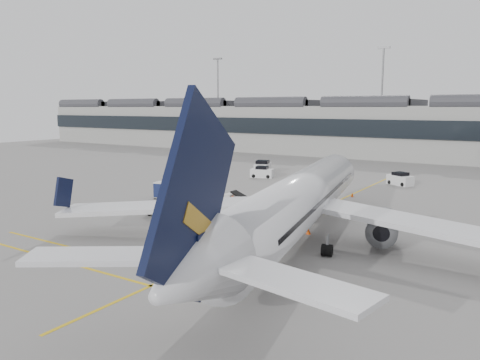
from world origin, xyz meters
The scene contains 18 objects.
ground centered at (0.00, 0.00, 0.00)m, with size 220.00×220.00×0.00m, color gray.
terminal centered at (0.00, 71.93, 6.14)m, with size 200.00×20.45×12.40m.
light_masts centered at (-1.67, 86.00, 14.49)m, with size 113.00×0.60×25.45m.
apron_markings centered at (10.00, 10.00, 0.01)m, with size 0.25×60.00×0.01m, color gold.
airliner_main centered at (13.68, 0.15, 3.42)m, with size 39.26×43.32×11.65m.
belt_loader centered at (2.65, 8.50, 0.58)m, with size 4.82×1.70×1.97m.
baggage_cart_a centered at (1.98, 1.77, 0.93)m, with size 2.00×1.82×1.74m.
baggage_cart_b centered at (3.44, 2.15, 1.02)m, with size 1.92×1.63×1.90m.
baggage_cart_c centered at (-3.42, 7.21, 0.86)m, with size 1.88×1.74×1.60m.
baggage_cart_d centered at (-8.02, 8.60, 1.07)m, with size 2.24×2.01×1.99m.
ramp_agent_a centered at (2.87, 7.33, 0.83)m, with size 0.61×0.40×1.66m, color #FC440D.
ramp_agent_b centered at (4.06, 2.52, 0.99)m, with size 0.96×0.75×1.98m, color #F7600D.
pushback_tug centered at (-2.17, 1.74, 0.61)m, with size 2.59×1.75×1.37m.
safety_cone_nose centered at (10.55, 21.86, 0.26)m, with size 0.37×0.37×0.51m, color #F24C0A.
safety_cone_engine centered at (13.15, 3.49, 0.28)m, with size 0.41×0.41×0.56m, color #F24C0A.
service_van_left centered at (-6.59, 29.63, 0.79)m, with size 3.75×2.54×1.76m.
service_van_mid centered at (-8.92, 33.79, 0.94)m, with size 3.18×4.53×2.11m.
service_van_right centered at (13.18, 33.93, 0.81)m, with size 3.92×3.21×1.80m.
Camera 1 is at (29.25, -32.34, 10.77)m, focal length 35.00 mm.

